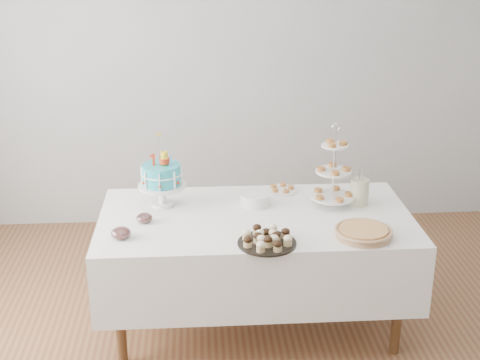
{
  "coord_description": "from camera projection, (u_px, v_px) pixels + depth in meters",
  "views": [
    {
      "loc": [
        -0.35,
        -3.44,
        2.43
      ],
      "look_at": [
        -0.1,
        0.3,
        1.01
      ],
      "focal_mm": 50.0,
      "sensor_mm": 36.0,
      "label": 1
    }
  ],
  "objects": [
    {
      "name": "utensil_pitcher",
      "position": [
        360.0,
        191.0,
        4.24
      ],
      "size": [
        0.12,
        0.12,
        0.26
      ],
      "rotation": [
        0.0,
        0.0,
        0.19
      ],
      "color": "beige",
      "rests_on": "table"
    },
    {
      "name": "plate_stack",
      "position": [
        255.0,
        199.0,
        4.25
      ],
      "size": [
        0.19,
        0.19,
        0.07
      ],
      "color": "white",
      "rests_on": "table"
    },
    {
      "name": "walls",
      "position": [
        262.0,
        140.0,
        3.62
      ],
      "size": [
        5.04,
        4.04,
        2.7
      ],
      "color": "#A0A3A5",
      "rests_on": "floor"
    },
    {
      "name": "birthday_cake",
      "position": [
        162.0,
        187.0,
        4.21
      ],
      "size": [
        0.3,
        0.3,
        0.47
      ],
      "rotation": [
        0.0,
        0.0,
        -0.06
      ],
      "color": "white",
      "rests_on": "table"
    },
    {
      "name": "cupcake_tray",
      "position": [
        267.0,
        238.0,
        3.72
      ],
      "size": [
        0.33,
        0.33,
        0.08
      ],
      "color": "black",
      "rests_on": "table"
    },
    {
      "name": "pie",
      "position": [
        363.0,
        232.0,
        3.81
      ],
      "size": [
        0.33,
        0.33,
        0.05
      ],
      "color": "tan",
      "rests_on": "table"
    },
    {
      "name": "jam_bowl_b",
      "position": [
        144.0,
        218.0,
        4.0
      ],
      "size": [
        0.1,
        0.1,
        0.06
      ],
      "color": "silver",
      "rests_on": "table"
    },
    {
      "name": "table",
      "position": [
        255.0,
        249.0,
        4.18
      ],
      "size": [
        1.92,
        1.02,
        0.77
      ],
      "color": "white",
      "rests_on": "floor"
    },
    {
      "name": "pastry_plate",
      "position": [
        282.0,
        189.0,
        4.48
      ],
      "size": [
        0.21,
        0.21,
        0.03
      ],
      "color": "white",
      "rests_on": "table"
    },
    {
      "name": "jam_bowl_a",
      "position": [
        121.0,
        233.0,
        3.79
      ],
      "size": [
        0.11,
        0.11,
        0.07
      ],
      "color": "silver",
      "rests_on": "table"
    },
    {
      "name": "tiered_stand",
      "position": [
        334.0,
        172.0,
        4.18
      ],
      "size": [
        0.28,
        0.28,
        0.54
      ],
      "color": "silver",
      "rests_on": "table"
    },
    {
      "name": "floor",
      "position": [
        259.0,
        350.0,
        4.09
      ],
      "size": [
        5.0,
        5.0,
        0.0
      ],
      "primitive_type": "plane",
      "color": "brown",
      "rests_on": "ground"
    }
  ]
}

